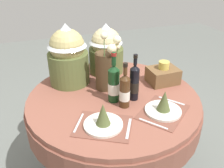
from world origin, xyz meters
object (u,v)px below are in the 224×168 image
(wine_bottle_centre, at_px, (114,83))
(gift_tub_back_left, at_px, (68,53))
(place_setting_left, at_px, (103,120))
(wine_bottle_right, at_px, (125,91))
(gift_tub_back_centre, at_px, (106,47))
(woven_basket_side_right, at_px, (163,75))
(dining_table, at_px, (113,111))
(wine_bottle_left, at_px, (134,83))
(place_setting_right, at_px, (164,106))
(flower_vase, at_px, (105,68))

(wine_bottle_centre, xyz_separation_m, gift_tub_back_left, (-0.24, 0.38, 0.12))
(place_setting_left, relative_size, wine_bottle_right, 1.32)
(place_setting_left, height_order, gift_tub_back_centre, gift_tub_back_centre)
(wine_bottle_right, xyz_separation_m, woven_basket_side_right, (0.42, 0.21, -0.05))
(dining_table, distance_m, wine_bottle_left, 0.31)
(place_setting_right, xyz_separation_m, woven_basket_side_right, (0.21, 0.37, 0.02))
(dining_table, distance_m, gift_tub_back_centre, 0.56)
(wine_bottle_left, distance_m, gift_tub_back_centre, 0.51)
(dining_table, distance_m, flower_vase, 0.34)
(gift_tub_back_left, bearing_deg, wine_bottle_centre, -58.38)
(gift_tub_back_centre, bearing_deg, place_setting_right, -78.24)
(dining_table, bearing_deg, wine_bottle_right, -82.06)
(gift_tub_back_centre, bearing_deg, wine_bottle_centre, -102.62)
(place_setting_right, height_order, woven_basket_side_right, woven_basket_side_right)
(flower_vase, relative_size, gift_tub_back_centre, 1.08)
(place_setting_right, distance_m, gift_tub_back_centre, 0.76)
(wine_bottle_left, xyz_separation_m, gift_tub_back_centre, (-0.04, 0.50, 0.09))
(place_setting_left, xyz_separation_m, place_setting_right, (0.42, 0.00, 0.00))
(wine_bottle_left, height_order, wine_bottle_centre, wine_bottle_centre)
(gift_tub_back_centre, bearing_deg, dining_table, -101.60)
(wine_bottle_centre, relative_size, gift_tub_back_centre, 0.85)
(woven_basket_side_right, bearing_deg, place_setting_left, -149.19)
(wine_bottle_left, height_order, woven_basket_side_right, wine_bottle_left)
(dining_table, relative_size, gift_tub_back_left, 2.68)
(place_setting_right, bearing_deg, dining_table, 127.00)
(place_setting_right, distance_m, wine_bottle_centre, 0.37)
(wine_bottle_centre, bearing_deg, wine_bottle_left, -11.42)
(place_setting_right, distance_m, wine_bottle_right, 0.27)
(dining_table, height_order, place_setting_right, place_setting_right)
(flower_vase, xyz_separation_m, wine_bottle_centre, (-0.00, -0.19, -0.03))
(dining_table, relative_size, gift_tub_back_centre, 3.00)
(dining_table, xyz_separation_m, woven_basket_side_right, (0.44, 0.06, 0.21))
(dining_table, height_order, woven_basket_side_right, woven_basket_side_right)
(place_setting_left, height_order, flower_vase, flower_vase)
(wine_bottle_left, height_order, gift_tub_back_centre, gift_tub_back_centre)
(wine_bottle_right, bearing_deg, place_setting_right, -36.04)
(flower_vase, distance_m, woven_basket_side_right, 0.48)
(place_setting_left, distance_m, woven_basket_side_right, 0.73)
(woven_basket_side_right, bearing_deg, wine_bottle_centre, -165.35)
(dining_table, distance_m, place_setting_right, 0.43)
(flower_vase, bearing_deg, dining_table, -80.89)
(wine_bottle_centre, distance_m, gift_tub_back_left, 0.46)
(wine_bottle_left, bearing_deg, place_setting_left, -143.63)
(wine_bottle_centre, xyz_separation_m, woven_basket_side_right, (0.47, 0.12, -0.07))
(place_setting_left, xyz_separation_m, wine_bottle_right, (0.20, 0.16, 0.07))
(dining_table, bearing_deg, gift_tub_back_centre, 78.40)
(wine_bottle_centre, bearing_deg, gift_tub_back_centre, 77.38)
(flower_vase, relative_size, gift_tub_back_left, 0.97)
(flower_vase, bearing_deg, wine_bottle_right, -81.54)
(woven_basket_side_right, bearing_deg, gift_tub_back_left, 159.62)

